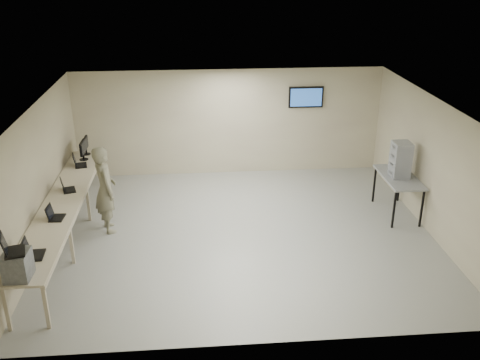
{
  "coord_description": "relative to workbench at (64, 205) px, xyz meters",
  "views": [
    {
      "loc": [
        -0.88,
        -9.98,
        5.48
      ],
      "look_at": [
        0.0,
        0.2,
        1.15
      ],
      "focal_mm": 40.0,
      "sensor_mm": 36.0,
      "label": 1
    }
  ],
  "objects": [
    {
      "name": "laptop_1",
      "position": [
        0.0,
        -0.76,
        0.14
      ],
      "size": [
        0.3,
        0.36,
        0.27
      ],
      "rotation": [
        0.0,
        0.0,
        -0.06
      ],
      "color": "black",
      "rests_on": "workbench"
    },
    {
      "name": "monitor_near",
      "position": [
        -0.01,
        2.36,
        0.35
      ],
      "size": [
        0.21,
        0.47,
        0.46
      ],
      "color": "black",
      "rests_on": "workbench"
    },
    {
      "name": "monitor_far",
      "position": [
        -0.01,
        2.74,
        0.34
      ],
      "size": [
        0.2,
        0.44,
        0.44
      ],
      "color": "black",
      "rests_on": "workbench"
    },
    {
      "name": "soldier",
      "position": [
        0.78,
        0.42,
        0.12
      ],
      "size": [
        0.67,
        0.8,
        1.89
      ],
      "primitive_type": "imported",
      "rotation": [
        0.0,
        0.0,
        1.93
      ],
      "color": "#585E45",
      "rests_on": "ground"
    },
    {
      "name": "laptop_on_box",
      "position": [
        -0.12,
        -2.75,
        0.6
      ],
      "size": [
        0.42,
        0.46,
        0.31
      ],
      "rotation": [
        0.0,
        0.0,
        0.28
      ],
      "color": "black",
      "rests_on": "equipment_box"
    },
    {
      "name": "storage_bins",
      "position": [
        7.17,
        0.65,
        0.49
      ],
      "size": [
        0.38,
        0.42,
        0.8
      ],
      "color": "#9BA0AC",
      "rests_on": "side_table"
    },
    {
      "name": "laptop_2",
      "position": [
        -0.04,
        0.53,
        0.14
      ],
      "size": [
        0.37,
        0.4,
        0.27
      ],
      "rotation": [
        0.0,
        0.0,
        0.3
      ],
      "color": "black",
      "rests_on": "workbench"
    },
    {
      "name": "laptop_0",
      "position": [
        -0.05,
        -2.12,
        0.15
      ],
      "size": [
        0.34,
        0.4,
        0.3
      ],
      "rotation": [
        0.0,
        0.0,
        0.06
      ],
      "color": "black",
      "rests_on": "workbench"
    },
    {
      "name": "room",
      "position": [
        3.62,
        0.06,
        0.58
      ],
      "size": [
        8.01,
        7.01,
        2.81
      ],
      "color": "#AAAAAA",
      "rests_on": "ground"
    },
    {
      "name": "side_table",
      "position": [
        7.19,
        0.65,
        0.02
      ],
      "size": [
        0.72,
        1.53,
        0.92
      ],
      "color": "gray",
      "rests_on": "ground"
    },
    {
      "name": "workbench",
      "position": [
        0.0,
        0.0,
        0.0
      ],
      "size": [
        0.76,
        6.0,
        0.9
      ],
      "color": "beige",
      "rests_on": "ground"
    },
    {
      "name": "laptop_3",
      "position": [
        -0.06,
        1.96,
        0.15
      ],
      "size": [
        0.37,
        0.41,
        0.28
      ],
      "rotation": [
        0.0,
        0.0,
        0.21
      ],
      "color": "black",
      "rests_on": "workbench"
    },
    {
      "name": "equipment_box",
      "position": [
        -0.06,
        -2.75,
        0.3
      ],
      "size": [
        0.38,
        0.43,
        0.44
      ],
      "primitive_type": "cube",
      "rotation": [
        0.0,
        0.0,
        -0.02
      ],
      "color": "gray",
      "rests_on": "workbench"
    }
  ]
}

